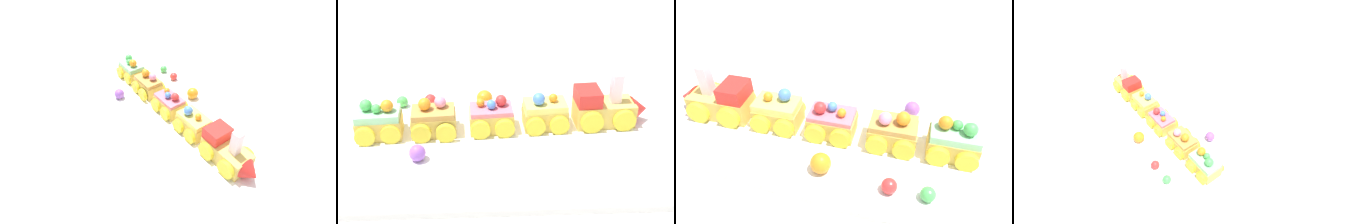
% 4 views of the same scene
% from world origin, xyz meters
% --- Properties ---
extents(ground_plane, '(10.00, 10.00, 0.00)m').
position_xyz_m(ground_plane, '(0.00, 0.00, 0.00)').
color(ground_plane, beige).
extents(display_board, '(0.80, 0.34, 0.01)m').
position_xyz_m(display_board, '(0.00, 0.00, 0.01)').
color(display_board, white).
rests_on(display_board, ground_plane).
extents(cake_train_locomotive, '(0.13, 0.08, 0.10)m').
position_xyz_m(cake_train_locomotive, '(0.18, 0.05, 0.04)').
color(cake_train_locomotive, '#E0BC56').
rests_on(cake_train_locomotive, display_board).
extents(cake_car_lemon, '(0.08, 0.07, 0.07)m').
position_xyz_m(cake_car_lemon, '(0.07, 0.04, 0.04)').
color(cake_car_lemon, '#E0BC56').
rests_on(cake_car_lemon, display_board).
extents(cake_car_strawberry, '(0.08, 0.07, 0.06)m').
position_xyz_m(cake_car_strawberry, '(-0.03, 0.04, 0.03)').
color(cake_car_strawberry, '#E0BC56').
rests_on(cake_car_strawberry, display_board).
extents(cake_car_caramel, '(0.08, 0.07, 0.07)m').
position_xyz_m(cake_car_caramel, '(-0.13, 0.03, 0.04)').
color(cake_car_caramel, '#E0BC56').
rests_on(cake_car_caramel, display_board).
extents(cake_car_mint, '(0.08, 0.07, 0.07)m').
position_xyz_m(cake_car_mint, '(-0.22, 0.02, 0.04)').
color(cake_car_mint, '#E0BC56').
rests_on(cake_car_mint, display_board).
extents(gumball_red, '(0.02, 0.02, 0.02)m').
position_xyz_m(gumball_red, '(-0.14, 0.12, 0.02)').
color(gumball_red, red).
rests_on(gumball_red, display_board).
extents(gumball_purple, '(0.03, 0.03, 0.03)m').
position_xyz_m(gumball_purple, '(-0.15, -0.05, 0.03)').
color(gumball_purple, '#9956C6').
rests_on(gumball_purple, display_board).
extents(gumball_orange, '(0.03, 0.03, 0.03)m').
position_xyz_m(gumball_orange, '(-0.04, 0.12, 0.03)').
color(gumball_orange, orange).
rests_on(gumball_orange, display_board).
extents(gumball_green, '(0.02, 0.02, 0.02)m').
position_xyz_m(gumball_green, '(-0.20, 0.12, 0.02)').
color(gumball_green, '#4CBC56').
rests_on(gumball_green, display_board).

